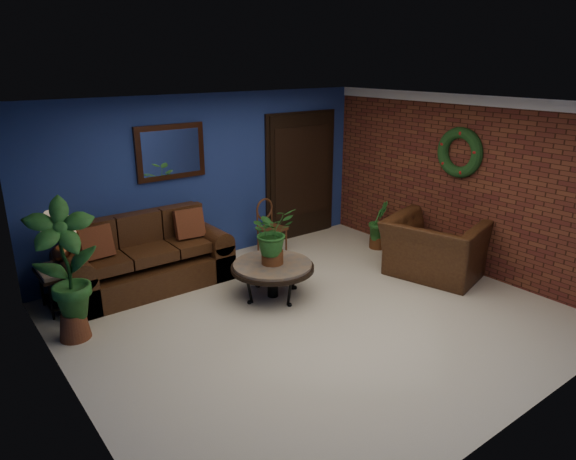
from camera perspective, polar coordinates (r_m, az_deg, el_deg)
floor at (r=6.31m, az=2.92°, el=-9.52°), size 5.50×5.50×0.00m
wall_back at (r=7.84m, az=-8.79°, el=5.66°), size 5.50×0.04×2.50m
wall_left at (r=4.66m, az=-23.85°, el=-4.74°), size 0.04×5.00×2.50m
wall_right_brick at (r=7.84m, az=18.75°, el=4.89°), size 0.04×5.00×2.50m
ceiling at (r=5.59m, az=3.34°, el=13.73°), size 5.50×5.00×0.02m
crown_molding at (r=7.64m, az=19.54°, el=13.48°), size 0.03×5.00×0.14m
wall_mirror at (r=7.45m, az=-12.91°, el=8.44°), size 1.02×0.06×0.77m
closet_door at (r=8.80m, az=1.45°, el=5.94°), size 1.44×0.06×2.18m
wreath at (r=7.73m, az=18.53°, el=8.15°), size 0.16×0.72×0.72m
sofa at (r=7.25m, az=-15.59°, el=-3.56°), size 2.20×0.95×0.99m
coffee_table at (r=6.64m, az=-1.73°, el=-4.18°), size 1.08×1.08×0.46m
end_table at (r=6.91m, az=-23.57°, el=-4.72°), size 0.60×0.60×0.55m
table_lamp at (r=6.73m, az=-24.18°, el=-0.26°), size 0.41×0.41×0.68m
side_chair at (r=8.14m, az=-2.11°, el=0.82°), size 0.43×0.43×0.87m
armchair at (r=7.55m, az=15.98°, el=-1.94°), size 1.42×1.54×0.84m
coffee_plant at (r=6.47m, az=-1.77°, el=-0.38°), size 0.56×0.49×0.74m
floor_plant at (r=8.46m, az=10.01°, el=0.63°), size 0.42×0.37×0.79m
tall_plant at (r=5.96m, az=-23.49°, el=-3.68°), size 0.80×0.63×1.59m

